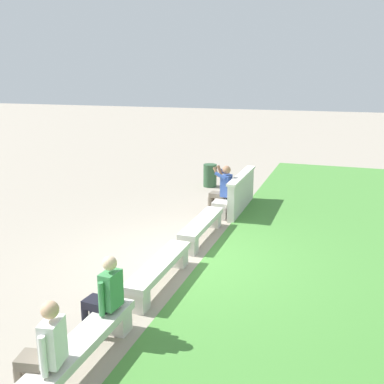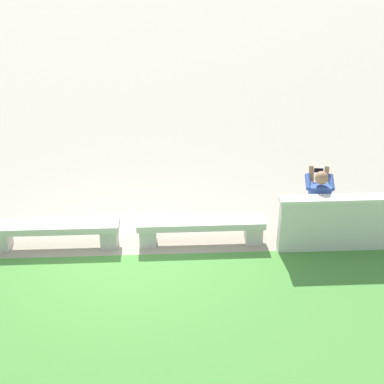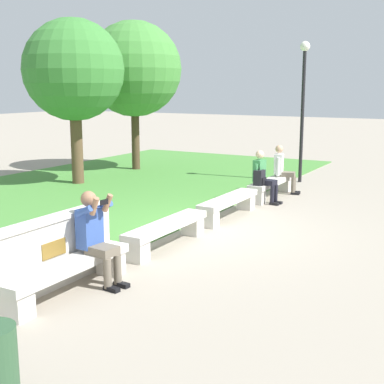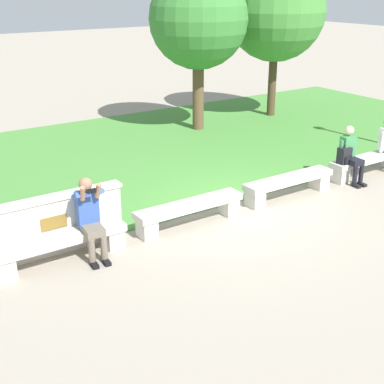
% 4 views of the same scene
% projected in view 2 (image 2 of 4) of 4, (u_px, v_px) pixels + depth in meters
% --- Properties ---
extents(ground_plane, '(80.00, 80.00, 0.00)m').
position_uv_depth(ground_plane, '(129.00, 244.00, 9.16)').
color(ground_plane, gray).
extents(bench_main, '(2.17, 0.40, 0.45)m').
position_uv_depth(bench_main, '(344.00, 223.00, 9.18)').
color(bench_main, beige).
rests_on(bench_main, ground).
extents(bench_near, '(2.17, 0.40, 0.45)m').
position_uv_depth(bench_near, '(201.00, 227.00, 9.07)').
color(bench_near, beige).
rests_on(bench_near, ground).
extents(bench_mid, '(2.17, 0.40, 0.45)m').
position_uv_depth(bench_mid, '(55.00, 231.00, 8.97)').
color(bench_mid, beige).
rests_on(bench_mid, ground).
extents(backrest_wall_with_plaque, '(2.47, 0.24, 1.01)m').
position_uv_depth(backrest_wall_with_plaque, '(352.00, 223.00, 8.78)').
color(backrest_wall_with_plaque, beige).
rests_on(backrest_wall_with_plaque, ground).
extents(person_photographer, '(0.50, 0.75, 1.32)m').
position_uv_depth(person_photographer, '(317.00, 200.00, 9.02)').
color(person_photographer, black).
rests_on(person_photographer, ground).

